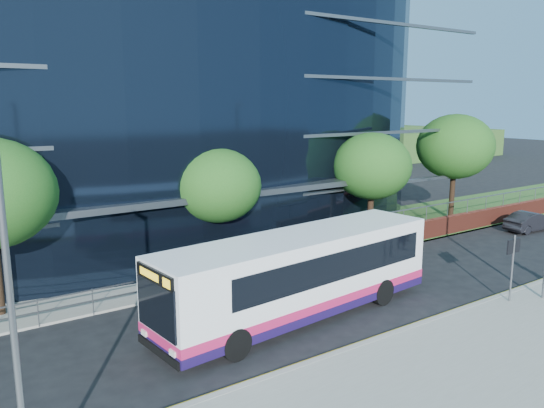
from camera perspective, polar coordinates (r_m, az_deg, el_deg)
ground at (r=21.79m, az=14.10°, el=-11.64°), size 200.00×200.00×0.00m
pavement_near at (r=19.17m, az=25.76°, el=-15.44°), size 80.00×8.00×0.15m
kerb at (r=21.18m, az=16.17°, el=-12.20°), size 80.00×0.25×0.16m
yellow_line_outer at (r=21.32m, az=15.74°, el=-12.23°), size 80.00×0.08×0.01m
yellow_line_inner at (r=21.41m, az=15.43°, el=-12.11°), size 80.00×0.08×0.01m
far_forecourt at (r=27.12m, az=-12.83°, el=-6.93°), size 50.00×8.00×0.10m
grass_verge at (r=46.86m, az=23.57°, el=-0.05°), size 36.00×8.00×0.12m
glass_office at (r=35.80m, az=-16.34°, el=10.11°), size 44.00×23.10×16.00m
retaining_wall at (r=41.51m, az=24.99°, el=-0.70°), size 34.00×0.40×2.11m
guard_railings at (r=22.66m, az=-13.84°, el=-8.52°), size 24.00×0.05×1.10m
apartment_block at (r=84.82m, az=-0.61°, el=12.87°), size 60.00×42.00×30.00m
street_sign at (r=23.73m, az=24.50°, el=-4.96°), size 0.85×0.09×2.80m
tree_far_b at (r=26.07m, az=-5.86°, el=1.97°), size 4.29×4.29×6.05m
tree_far_c at (r=31.65m, az=10.70°, el=4.01°), size 4.62×4.62×6.51m
tree_far_d at (r=39.05m, az=19.09°, el=5.85°), size 5.28×5.28×7.44m
tree_dist_e at (r=66.19m, az=2.00°, el=7.71°), size 4.62×4.62×6.51m
tree_dist_f at (r=78.20m, az=10.66°, el=7.79°), size 4.29×4.29×6.05m
streetlight_west at (r=11.66m, az=-26.33°, el=-9.29°), size 0.15×0.77×8.00m
city_bus at (r=20.58m, az=3.21°, el=-7.48°), size 12.36×3.91×3.29m
parked_car at (r=38.18m, az=26.06°, el=-1.69°), size 3.95×1.64×1.27m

